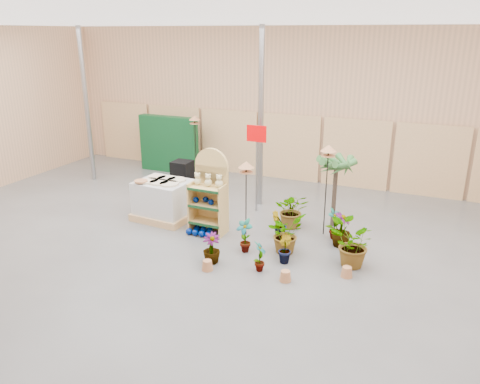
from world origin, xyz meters
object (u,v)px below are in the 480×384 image
object	(u,v)px
display_shelf	(210,194)
bird_table_front	(246,167)
pallet_stack	(164,200)
potted_plant_2	(285,233)

from	to	relation	value
display_shelf	bird_table_front	bearing A→B (deg)	7.75
pallet_stack	potted_plant_2	xyz separation A→B (m)	(3.28, -0.59, -0.06)
display_shelf	bird_table_front	size ratio (longest dim) A/B	1.13
display_shelf	potted_plant_2	xyz separation A→B (m)	(1.91, -0.39, -0.46)
display_shelf	pallet_stack	bearing A→B (deg)	172.35
display_shelf	pallet_stack	distance (m)	1.44
bird_table_front	potted_plant_2	world-z (taller)	bird_table_front
display_shelf	potted_plant_2	size ratio (longest dim) A/B	2.29
display_shelf	bird_table_front	xyz separation A→B (m)	(0.82, 0.10, 0.70)
pallet_stack	display_shelf	bearing A→B (deg)	-4.27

